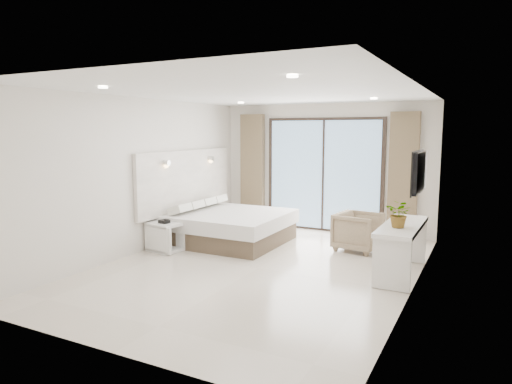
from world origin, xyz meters
TOP-DOWN VIEW (x-y plane):
  - ground at (0.00, 0.00)m, footprint 6.20×6.20m
  - room_shell at (-0.20, 0.89)m, footprint 4.62×6.22m
  - bed at (-1.27, 1.27)m, footprint 2.07×1.97m
  - nightstand at (-1.94, 0.16)m, footprint 0.63×0.55m
  - phone at (-1.92, 0.12)m, footprint 0.19×0.15m
  - console_desk at (2.04, 0.68)m, footprint 0.52×1.68m
  - plant at (2.04, 0.41)m, footprint 0.46×0.49m
  - armchair at (1.11, 1.78)m, footprint 0.78×0.82m

SIDE VIEW (x-z plane):
  - ground at x=0.00m, z-range 0.00..0.00m
  - nightstand at x=-1.94m, z-range 0.00..0.51m
  - bed at x=-1.27m, z-range -0.05..0.66m
  - armchair at x=1.11m, z-range 0.00..0.76m
  - phone at x=-1.92m, z-range 0.52..0.57m
  - console_desk at x=2.04m, z-range 0.18..0.95m
  - plant at x=2.04m, z-range 0.77..1.08m
  - room_shell at x=-0.20m, z-range 0.22..2.94m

